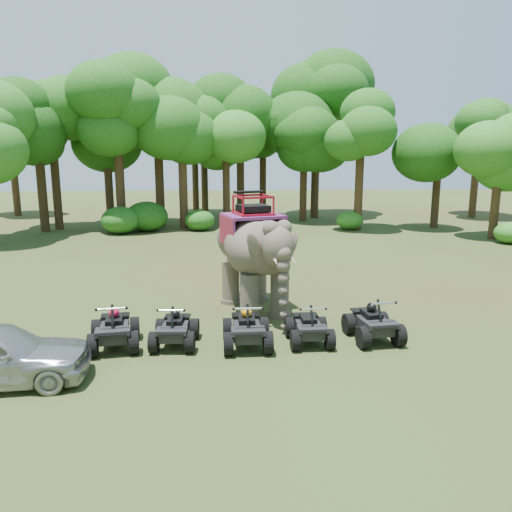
{
  "coord_description": "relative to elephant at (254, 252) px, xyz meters",
  "views": [
    {
      "loc": [
        -0.79,
        -14.17,
        5.1
      ],
      "look_at": [
        0.0,
        1.2,
        1.9
      ],
      "focal_mm": 35.0,
      "sensor_mm": 36.0,
      "label": 1
    }
  ],
  "objects": [
    {
      "name": "tree_37",
      "position": [
        -18.27,
        26.08,
        2.61
      ],
      "size": [
        6.35,
        6.35,
        9.07
      ],
      "primitive_type": null,
      "color": "#195114",
      "rests_on": "ground"
    },
    {
      "name": "atv_0",
      "position": [
        -3.86,
        -3.1,
        -1.29
      ],
      "size": [
        1.53,
        1.92,
        1.28
      ],
      "primitive_type": null,
      "rotation": [
        0.0,
        0.0,
        0.16
      ],
      "color": "black",
      "rests_on": "ground"
    },
    {
      "name": "tree_26",
      "position": [
        -13.01,
        17.5,
        2.76
      ],
      "size": [
        6.56,
        6.56,
        9.38
      ],
      "primitive_type": null,
      "color": "#195114",
      "rests_on": "ground"
    },
    {
      "name": "tree_4",
      "position": [
        14.98,
        13.03,
        1.5
      ],
      "size": [
        4.79,
        4.79,
        6.85
      ],
      "primitive_type": null,
      "color": "#195114",
      "rests_on": "ground"
    },
    {
      "name": "tree_1",
      "position": [
        4.76,
        21.77,
        2.1
      ],
      "size": [
        5.64,
        5.64,
        8.06
      ],
      "primitive_type": null,
      "color": "#195114",
      "rests_on": "ground"
    },
    {
      "name": "atv_4",
      "position": [
        3.16,
        -2.91,
        -1.3
      ],
      "size": [
        1.44,
        1.84,
        1.26
      ],
      "primitive_type": null,
      "rotation": [
        0.0,
        0.0,
        0.12
      ],
      "color": "black",
      "rests_on": "ground"
    },
    {
      "name": "tree_34",
      "position": [
        -9.25,
        19.87,
        2.27
      ],
      "size": [
        5.88,
        5.88,
        8.41
      ],
      "primitive_type": null,
      "color": "#195114",
      "rests_on": "ground"
    },
    {
      "name": "atv_1",
      "position": [
        -2.28,
        -3.04,
        -1.34
      ],
      "size": [
        1.23,
        1.65,
        1.18
      ],
      "primitive_type": null,
      "rotation": [
        0.0,
        0.0,
        -0.04
      ],
      "color": "black",
      "rests_on": "ground"
    },
    {
      "name": "tree_35",
      "position": [
        5.95,
        23.58,
        3.52
      ],
      "size": [
        7.62,
        7.62,
        10.89
      ],
      "primitive_type": null,
      "color": "#195114",
      "rests_on": "ground"
    },
    {
      "name": "tree_38",
      "position": [
        18.62,
        23.08,
        2.52
      ],
      "size": [
        6.22,
        6.22,
        8.89
      ],
      "primitive_type": null,
      "color": "#195114",
      "rests_on": "ground"
    },
    {
      "name": "tree_2",
      "position": [
        7.78,
        17.07,
        2.2
      ],
      "size": [
        5.78,
        5.78,
        8.26
      ],
      "primitive_type": null,
      "color": "#195114",
      "rests_on": "ground"
    },
    {
      "name": "tree_29",
      "position": [
        -2.86,
        25.95,
        2.18
      ],
      "size": [
        5.75,
        5.75,
        8.22
      ],
      "primitive_type": null,
      "color": "#195114",
      "rests_on": "ground"
    },
    {
      "name": "atv_3",
      "position": [
        1.35,
        -3.06,
        -1.35
      ],
      "size": [
        1.19,
        1.6,
        1.16
      ],
      "primitive_type": null,
      "rotation": [
        0.0,
        0.0,
        0.03
      ],
      "color": "black",
      "rests_on": "ground"
    },
    {
      "name": "tree_30",
      "position": [
        -3.71,
        27.32,
        2.03
      ],
      "size": [
        5.54,
        5.54,
        7.91
      ],
      "primitive_type": null,
      "color": "#195114",
      "rests_on": "ground"
    },
    {
      "name": "ground",
      "position": [
        0.04,
        -1.67,
        -1.93
      ],
      "size": [
        110.0,
        110.0,
        0.0
      ],
      "primitive_type": "plane",
      "color": "#47381E",
      "rests_on": "ground"
    },
    {
      "name": "tree_3",
      "position": [
        13.38,
        17.88,
        1.88
      ],
      "size": [
        5.34,
        5.34,
        7.62
      ],
      "primitive_type": null,
      "color": "#195114",
      "rests_on": "ground"
    },
    {
      "name": "tree_31",
      "position": [
        -5.71,
        19.81,
        3.27
      ],
      "size": [
        7.28,
        7.28,
        10.4
      ],
      "primitive_type": null,
      "color": "#195114",
      "rests_on": "ground"
    },
    {
      "name": "atv_2",
      "position": [
        -0.34,
        -3.23,
        -1.29
      ],
      "size": [
        1.31,
        1.76,
        1.28
      ],
      "primitive_type": null,
      "rotation": [
        0.0,
        0.0,
        0.03
      ],
      "color": "black",
      "rests_on": "ground"
    },
    {
      "name": "tree_36",
      "position": [
        1.9,
        24.97,
        2.06
      ],
      "size": [
        5.59,
        5.59,
        7.98
      ],
      "primitive_type": null,
      "color": "#195114",
      "rests_on": "ground"
    },
    {
      "name": "tree_27",
      "position": [
        -8.02,
        17.76,
        3.0
      ],
      "size": [
        6.9,
        6.9,
        9.86
      ],
      "primitive_type": null,
      "color": "#195114",
      "rests_on": "ground"
    },
    {
      "name": "elephant",
      "position": [
        0.0,
        0.0,
        0.0
      ],
      "size": [
        3.3,
        4.98,
        3.86
      ],
      "primitive_type": null,
      "rotation": [
        0.0,
        0.0,
        0.3
      ],
      "color": "brown",
      "rests_on": "ground"
    },
    {
      "name": "tree_32",
      "position": [
        -12.37,
        18.34,
        2.27
      ],
      "size": [
        5.87,
        5.87,
        8.39
      ],
      "primitive_type": null,
      "color": "#195114",
      "rests_on": "ground"
    },
    {
      "name": "tree_33",
      "position": [
        -1.03,
        19.95,
        1.65
      ],
      "size": [
        5.01,
        5.01,
        7.15
      ],
      "primitive_type": null,
      "color": "#195114",
      "rests_on": "ground"
    },
    {
      "name": "tree_0",
      "position": [
        0.04,
        22.78,
        2.7
      ],
      "size": [
        6.48,
        6.48,
        9.26
      ],
      "primitive_type": null,
      "color": "#195114",
      "rests_on": "ground"
    },
    {
      "name": "tree_28",
      "position": [
        -3.94,
        18.43,
        2.67
      ],
      "size": [
        6.44,
        6.44,
        9.21
      ],
      "primitive_type": null,
      "color": "#195114",
      "rests_on": "ground"
    }
  ]
}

